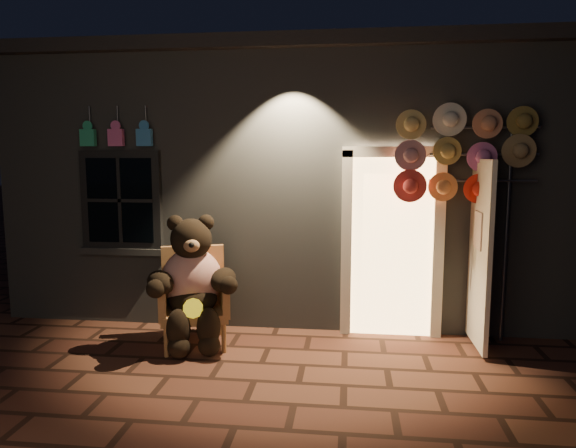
# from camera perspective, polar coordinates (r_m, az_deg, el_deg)

# --- Properties ---
(ground) EXTENTS (60.00, 60.00, 0.00)m
(ground) POSITION_cam_1_polar(r_m,az_deg,el_deg) (5.01, -3.78, -16.99)
(ground) COLOR brown
(ground) RESTS_ON ground
(shop_building) EXTENTS (7.30, 5.95, 3.51)m
(shop_building) POSITION_cam_1_polar(r_m,az_deg,el_deg) (8.52, 1.09, 5.20)
(shop_building) COLOR slate
(shop_building) RESTS_ON ground
(wicker_armchair) EXTENTS (0.89, 0.85, 1.07)m
(wicker_armchair) POSITION_cam_1_polar(r_m,az_deg,el_deg) (5.86, -10.42, -7.91)
(wicker_armchair) COLOR #A76A40
(wicker_armchair) RESTS_ON ground
(teddy_bear) EXTENTS (1.00, 0.92, 1.44)m
(teddy_bear) POSITION_cam_1_polar(r_m,az_deg,el_deg) (5.68, -10.60, -6.37)
(teddy_bear) COLOR red
(teddy_bear) RESTS_ON ground
(hat_rack) EXTENTS (1.54, 0.22, 2.60)m
(hat_rack) POSITION_cam_1_polar(r_m,az_deg,el_deg) (5.88, 18.68, 7.36)
(hat_rack) COLOR #59595E
(hat_rack) RESTS_ON ground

